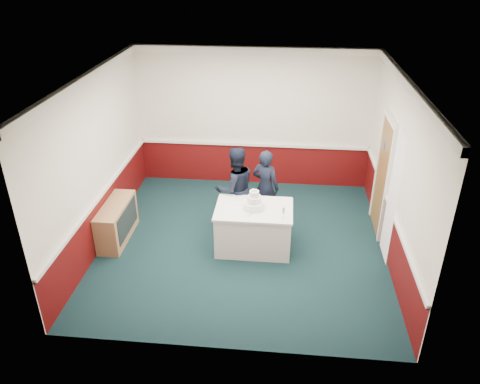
# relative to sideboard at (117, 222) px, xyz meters

# --- Properties ---
(ground) EXTENTS (5.00, 5.00, 0.00)m
(ground) POSITION_rel_sideboard_xyz_m (2.28, 0.05, -0.35)
(ground) COLOR #12262C
(ground) RESTS_ON ground
(room_shell) EXTENTS (5.00, 5.00, 3.00)m
(room_shell) POSITION_rel_sideboard_xyz_m (2.36, 0.66, 1.62)
(room_shell) COLOR silver
(room_shell) RESTS_ON ground
(sideboard) EXTENTS (0.41, 1.20, 0.70)m
(sideboard) POSITION_rel_sideboard_xyz_m (0.00, 0.00, 0.00)
(sideboard) COLOR #98734A
(sideboard) RESTS_ON ground
(cake_table) EXTENTS (1.32, 0.92, 0.79)m
(cake_table) POSITION_rel_sideboard_xyz_m (2.48, -0.03, 0.05)
(cake_table) COLOR white
(cake_table) RESTS_ON ground
(wedding_cake) EXTENTS (0.35, 0.35, 0.36)m
(wedding_cake) POSITION_rel_sideboard_xyz_m (2.48, -0.03, 0.55)
(wedding_cake) COLOR white
(wedding_cake) RESTS_ON cake_table
(cake_knife) EXTENTS (0.10, 0.21, 0.00)m
(cake_knife) POSITION_rel_sideboard_xyz_m (2.45, -0.23, 0.44)
(cake_knife) COLOR silver
(cake_knife) RESTS_ON cake_table
(champagne_flute) EXTENTS (0.05, 0.05, 0.21)m
(champagne_flute) POSITION_rel_sideboard_xyz_m (2.98, -0.31, 0.58)
(champagne_flute) COLOR silver
(champagne_flute) RESTS_ON cake_table
(person_man) EXTENTS (0.98, 0.91, 1.61)m
(person_man) POSITION_rel_sideboard_xyz_m (2.08, 0.65, 0.45)
(person_man) COLOR black
(person_man) RESTS_ON ground
(person_woman) EXTENTS (0.64, 0.54, 1.48)m
(person_woman) POSITION_rel_sideboard_xyz_m (2.63, 0.88, 0.39)
(person_woman) COLOR black
(person_woman) RESTS_ON ground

